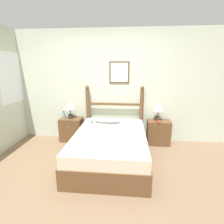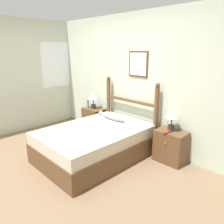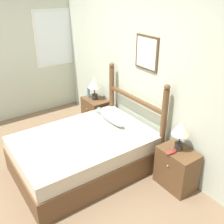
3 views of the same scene
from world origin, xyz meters
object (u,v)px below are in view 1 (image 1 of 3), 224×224
(table_lamp_left, at_px, (70,106))
(fish_pillow, at_px, (106,120))
(bed, at_px, (110,147))
(nightstand_right, at_px, (158,132))
(nightstand_left, at_px, (72,129))
(bottle, at_px, (64,115))
(table_lamp_right, at_px, (158,108))
(model_boat, at_px, (159,121))

(table_lamp_left, bearing_deg, fish_pillow, -16.16)
(bed, distance_m, table_lamp_left, 1.43)
(nightstand_right, bearing_deg, table_lamp_left, -179.86)
(nightstand_left, distance_m, table_lamp_left, 0.57)
(table_lamp_left, xyz_separation_m, bottle, (-0.14, -0.05, -0.21))
(table_lamp_right, bearing_deg, fish_pillow, -166.08)
(model_boat, xyz_separation_m, fish_pillow, (-1.14, -0.15, 0.03))
(nightstand_left, relative_size, table_lamp_left, 1.31)
(nightstand_right, distance_m, table_lamp_left, 2.13)
(table_lamp_right, bearing_deg, table_lamp_left, -179.27)
(nightstand_left, relative_size, table_lamp_right, 1.31)
(nightstand_left, distance_m, nightstand_right, 2.04)
(nightstand_left, relative_size, model_boat, 2.64)
(nightstand_left, height_order, model_boat, model_boat)
(nightstand_left, height_order, table_lamp_right, table_lamp_right)
(nightstand_right, height_order, fish_pillow, fish_pillow)
(fish_pillow, bearing_deg, table_lamp_left, 163.84)
(table_lamp_left, distance_m, fish_pillow, 0.95)
(nightstand_left, xyz_separation_m, model_boat, (2.02, -0.11, 0.30))
(bed, bearing_deg, bottle, 146.63)
(bed, height_order, table_lamp_left, table_lamp_left)
(bottle, bearing_deg, table_lamp_right, 1.97)
(fish_pillow, bearing_deg, bottle, 168.55)
(table_lamp_right, distance_m, bottle, 2.17)
(table_lamp_right, xyz_separation_m, model_boat, (0.01, -0.13, -0.27))
(bed, distance_m, table_lamp_right, 1.42)
(table_lamp_left, distance_m, model_boat, 2.04)
(bottle, bearing_deg, table_lamp_left, 19.18)
(bed, bearing_deg, model_boat, 35.51)
(nightstand_left, relative_size, bottle, 2.86)
(table_lamp_right, bearing_deg, model_boat, -87.80)
(bed, height_order, table_lamp_right, table_lamp_right)
(bottle, bearing_deg, fish_pillow, -11.45)
(bottle, distance_m, fish_pillow, 1.04)
(nightstand_right, bearing_deg, nightstand_left, 180.00)
(nightstand_left, bearing_deg, table_lamp_right, 0.59)
(nightstand_left, distance_m, table_lamp_right, 2.09)
(table_lamp_left, xyz_separation_m, table_lamp_right, (2.02, 0.03, 0.00))
(table_lamp_right, bearing_deg, bottle, -178.03)
(nightstand_right, relative_size, fish_pillow, 0.84)
(nightstand_right, relative_size, model_boat, 2.64)
(nightstand_left, distance_m, bottle, 0.40)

